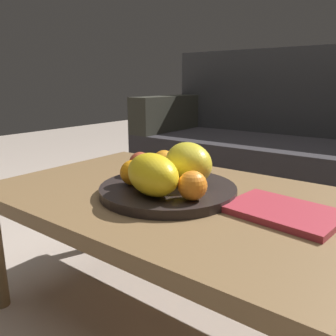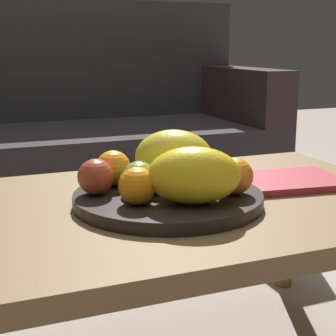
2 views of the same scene
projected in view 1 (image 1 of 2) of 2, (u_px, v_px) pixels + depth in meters
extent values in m
plane|color=#B4A394|center=(176.00, 317.00, 1.05)|extent=(8.00, 8.00, 0.00)
cube|color=brown|center=(177.00, 200.00, 0.96)|extent=(1.06, 0.67, 0.04)
cylinder|color=brown|center=(126.00, 203.00, 1.52)|extent=(0.05, 0.05, 0.36)
cube|color=#2B282B|center=(287.00, 177.00, 1.85)|extent=(1.70, 0.70, 0.40)
cube|color=#292A2C|center=(309.00, 92.00, 1.96)|extent=(1.70, 0.14, 0.50)
cube|color=#2E2D25|center=(172.00, 113.00, 2.23)|extent=(0.14, 0.70, 0.22)
cylinder|color=black|center=(168.00, 190.00, 0.94)|extent=(0.38, 0.38, 0.03)
ellipsoid|color=yellow|center=(188.00, 163.00, 0.94)|extent=(0.20, 0.18, 0.12)
ellipsoid|color=yellow|center=(151.00, 174.00, 0.85)|extent=(0.20, 0.16, 0.11)
sphere|color=orange|center=(133.00, 173.00, 0.94)|extent=(0.07, 0.07, 0.07)
sphere|color=orange|center=(164.00, 162.00, 1.05)|extent=(0.07, 0.07, 0.07)
sphere|color=orange|center=(192.00, 186.00, 0.81)|extent=(0.07, 0.07, 0.07)
sphere|color=olive|center=(154.00, 170.00, 0.97)|extent=(0.07, 0.07, 0.07)
sphere|color=#B0432A|center=(140.00, 163.00, 1.04)|extent=(0.07, 0.07, 0.07)
ellipsoid|color=yellow|center=(179.00, 177.00, 0.96)|extent=(0.15, 0.09, 0.03)
ellipsoid|color=gold|center=(181.00, 177.00, 0.96)|extent=(0.12, 0.14, 0.03)
ellipsoid|color=gold|center=(174.00, 178.00, 0.95)|extent=(0.14, 0.12, 0.03)
ellipsoid|color=gold|center=(178.00, 168.00, 0.95)|extent=(0.15, 0.08, 0.03)
ellipsoid|color=yellow|center=(179.00, 167.00, 0.96)|extent=(0.15, 0.05, 0.03)
cube|color=#B1313E|center=(283.00, 211.00, 0.80)|extent=(0.27, 0.21, 0.02)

